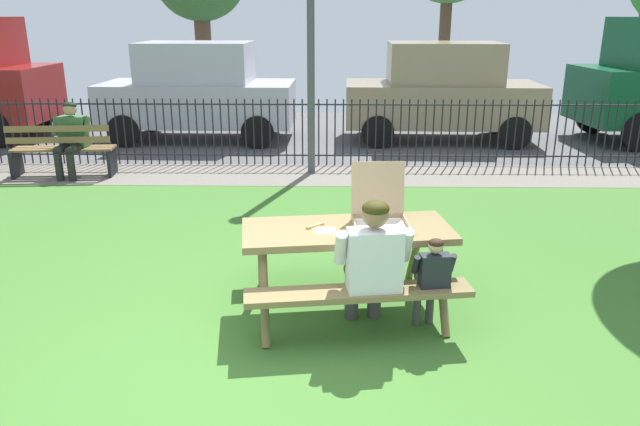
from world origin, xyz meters
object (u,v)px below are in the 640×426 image
at_px(adult_at_table, 372,262).
at_px(parked_car_center, 198,91).
at_px(park_bench_left, 62,151).
at_px(parked_car_right, 442,91).
at_px(pizza_slice_on_table, 322,229).
at_px(lamp_post_walkway, 311,8).
at_px(pizza_box_open, 380,211).
at_px(person_on_park_bench, 71,136).
at_px(child_at_table, 431,276).
at_px(picnic_table_foreground, 347,246).

height_order(adult_at_table, parked_car_center, parked_car_center).
xyz_separation_m(park_bench_left, parked_car_right, (6.60, 3.06, 0.59)).
relative_size(pizza_slice_on_table, lamp_post_walkway, 0.07).
bearing_deg(parked_car_center, pizza_box_open, -67.21).
bearing_deg(pizza_box_open, pizza_slice_on_table, -163.18).
bearing_deg(adult_at_table, parked_car_right, 76.65).
bearing_deg(pizza_slice_on_table, parked_car_center, 109.16).
bearing_deg(person_on_park_bench, parked_car_center, 64.81).
bearing_deg(pizza_box_open, adult_at_table, -99.52).
bearing_deg(park_bench_left, lamp_post_walkway, 4.46).
relative_size(pizza_slice_on_table, parked_car_center, 0.08).
height_order(park_bench_left, parked_car_center, parked_car_center).
bearing_deg(child_at_table, picnic_table_foreground, 146.74).
xyz_separation_m(picnic_table_foreground, pizza_slice_on_table, (-0.21, -0.05, 0.18)).
height_order(child_at_table, person_on_park_bench, person_on_park_bench).
bearing_deg(parked_car_right, parked_car_center, 180.00).
distance_m(pizza_box_open, park_bench_left, 6.56).
bearing_deg(parked_car_center, adult_at_table, -69.30).
bearing_deg(park_bench_left, parked_car_right, 24.90).
bearing_deg(person_on_park_bench, adult_at_table, -48.50).
relative_size(pizza_slice_on_table, child_at_table, 0.35).
bearing_deg(pizza_box_open, child_at_table, -54.54).
distance_m(pizza_box_open, parked_car_right, 7.77).
relative_size(child_at_table, parked_car_center, 0.22).
bearing_deg(adult_at_table, picnic_table_foreground, 111.03).
bearing_deg(parked_car_right, pizza_slice_on_table, -106.83).
bearing_deg(child_at_table, pizza_box_open, 125.46).
bearing_deg(adult_at_table, person_on_park_bench, 131.50).
xyz_separation_m(pizza_box_open, parked_car_center, (-3.17, 7.55, 0.12)).
relative_size(pizza_slice_on_table, park_bench_left, 0.18).
bearing_deg(child_at_table, park_bench_left, 135.67).
bearing_deg(child_at_table, lamp_post_walkway, 102.07).
xyz_separation_m(picnic_table_foreground, parked_car_center, (-2.89, 7.66, 0.41)).
height_order(picnic_table_foreground, parked_car_right, parked_car_right).
bearing_deg(adult_at_table, pizza_slice_on_table, 132.49).
relative_size(picnic_table_foreground, child_at_table, 2.30).
bearing_deg(parked_car_center, person_on_park_bench, -115.19).
xyz_separation_m(picnic_table_foreground, adult_at_table, (0.18, -0.48, 0.06)).
distance_m(child_at_table, person_on_park_bench, 7.11).
height_order(picnic_table_foreground, pizza_slice_on_table, pizza_slice_on_table).
height_order(pizza_box_open, person_on_park_bench, pizza_box_open).
height_order(picnic_table_foreground, child_at_table, child_at_table).
height_order(child_at_table, parked_car_right, parked_car_right).
distance_m(pizza_slice_on_table, parked_car_right, 8.05).
height_order(pizza_box_open, park_bench_left, pizza_box_open).
height_order(pizza_box_open, lamp_post_walkway, lamp_post_walkway).
relative_size(adult_at_table, park_bench_left, 0.73).
bearing_deg(pizza_slice_on_table, picnic_table_foreground, 11.94).
height_order(picnic_table_foreground, lamp_post_walkway, lamp_post_walkway).
bearing_deg(person_on_park_bench, pizza_box_open, -44.39).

